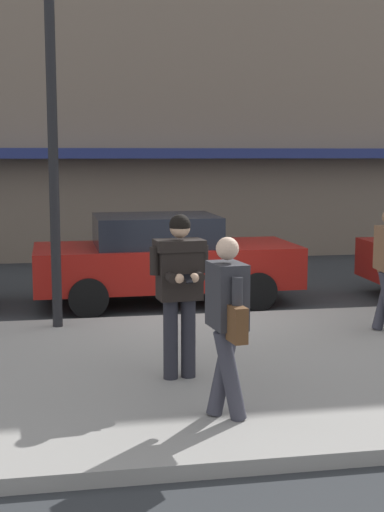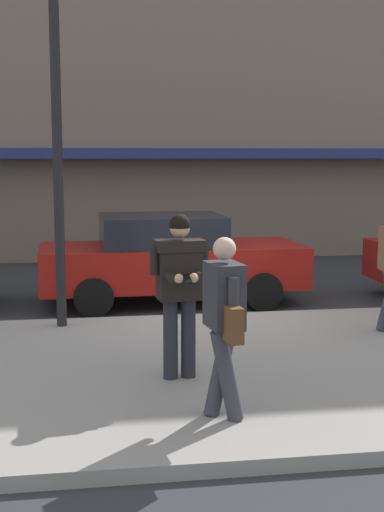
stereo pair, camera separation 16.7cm
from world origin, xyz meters
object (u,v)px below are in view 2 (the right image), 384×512
(man_texting_on_phone, at_px, (180,278))
(parked_sedan_mid, at_px, (170,258))
(street_lamp_post, at_px, (56,113))
(pedestrian_with_bag, at_px, (225,317))

(man_texting_on_phone, bearing_deg, parked_sedan_mid, 84.22)
(parked_sedan_mid, xyz_separation_m, man_texting_on_phone, (-0.47, -4.65, 0.46))
(parked_sedan_mid, distance_m, man_texting_on_phone, 4.69)
(man_texting_on_phone, height_order, street_lamp_post, street_lamp_post)
(pedestrian_with_bag, distance_m, street_lamp_post, 4.68)
(pedestrian_with_bag, bearing_deg, parked_sedan_mid, 87.77)
(man_texting_on_phone, relative_size, pedestrian_with_bag, 1.06)
(parked_sedan_mid, height_order, pedestrian_with_bag, pedestrian_with_bag)
(parked_sedan_mid, bearing_deg, man_texting_on_phone, -95.78)
(man_texting_on_phone, relative_size, street_lamp_post, 0.37)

